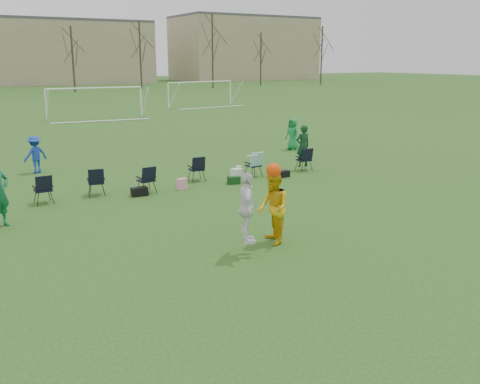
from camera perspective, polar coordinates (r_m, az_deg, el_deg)
ground at (r=13.13m, az=5.63°, el=-6.58°), size 260.00×260.00×0.00m
fielder_blue at (r=23.58m, az=-21.01°, el=3.75°), size 1.14×0.89×1.55m
fielder_green_far at (r=27.92m, az=5.63°, el=6.17°), size 0.68×0.89×1.63m
center_contest at (r=13.18m, az=2.58°, el=-1.61°), size 1.88×1.51×2.49m
sideline_setup at (r=20.42m, az=-3.54°, el=2.55°), size 11.22×1.91×1.91m
goal_mid at (r=43.51m, az=-15.23°, el=10.03°), size 7.40×0.63×2.46m
goal_right at (r=53.34m, az=-4.23°, el=11.12°), size 7.35×1.14×2.46m
building_row at (r=106.87m, az=-23.19°, el=13.69°), size 126.00×16.00×13.00m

